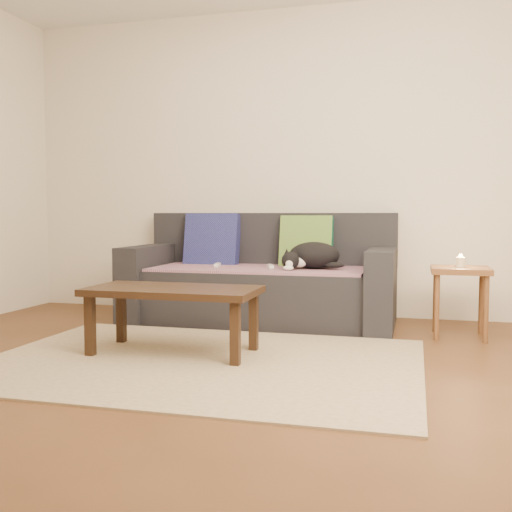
# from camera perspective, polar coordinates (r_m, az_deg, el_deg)

# --- Properties ---
(ground) EXTENTS (4.50, 4.50, 0.00)m
(ground) POSITION_cam_1_polar(r_m,az_deg,el_deg) (3.40, -6.16, -10.65)
(ground) COLOR brown
(ground) RESTS_ON ground
(back_wall) EXTENTS (4.50, 0.04, 2.60)m
(back_wall) POSITION_cam_1_polar(r_m,az_deg,el_deg) (5.22, 1.76, 8.84)
(back_wall) COLOR beige
(back_wall) RESTS_ON ground
(sofa) EXTENTS (2.10, 0.94, 0.87)m
(sofa) POSITION_cam_1_polar(r_m,az_deg,el_deg) (4.82, 0.57, -2.55)
(sofa) COLOR #232328
(sofa) RESTS_ON ground
(throw_blanket) EXTENTS (1.66, 0.74, 0.02)m
(throw_blanket) POSITION_cam_1_polar(r_m,az_deg,el_deg) (4.72, 0.29, -1.21)
(throw_blanket) COLOR #482C52
(throw_blanket) RESTS_ON sofa
(cushion_navy) EXTENTS (0.46, 0.20, 0.48)m
(cushion_navy) POSITION_cam_1_polar(r_m,az_deg,el_deg) (5.09, -4.21, 1.41)
(cushion_navy) COLOR #101D45
(cushion_navy) RESTS_ON throw_blanket
(cushion_green) EXTENTS (0.43, 0.19, 0.44)m
(cushion_green) POSITION_cam_1_polar(r_m,az_deg,el_deg) (4.89, 4.81, 1.30)
(cushion_green) COLOR #0C4E3D
(cushion_green) RESTS_ON throw_blanket
(cat) EXTENTS (0.48, 0.40, 0.21)m
(cat) POSITION_cam_1_polar(r_m,az_deg,el_deg) (4.62, 5.36, 0.01)
(cat) COLOR black
(cat) RESTS_ON throw_blanket
(wii_remote_a) EXTENTS (0.06, 0.15, 0.03)m
(wii_remote_a) POSITION_cam_1_polar(r_m,az_deg,el_deg) (4.76, -3.70, -0.88)
(wii_remote_a) COLOR white
(wii_remote_a) RESTS_ON throw_blanket
(wii_remote_b) EXTENTS (0.09, 0.15, 0.03)m
(wii_remote_b) POSITION_cam_1_polar(r_m,az_deg,el_deg) (4.62, 1.37, -1.02)
(wii_remote_b) COLOR white
(wii_remote_b) RESTS_ON throw_blanket
(side_table) EXTENTS (0.39, 0.39, 0.49)m
(side_table) POSITION_cam_1_polar(r_m,az_deg,el_deg) (4.40, 18.87, -2.14)
(side_table) COLOR brown
(side_table) RESTS_ON ground
(candle) EXTENTS (0.06, 0.06, 0.09)m
(candle) POSITION_cam_1_polar(r_m,az_deg,el_deg) (4.39, 18.91, -0.53)
(candle) COLOR beige
(candle) RESTS_ON side_table
(rug) EXTENTS (2.50, 1.80, 0.01)m
(rug) POSITION_cam_1_polar(r_m,az_deg,el_deg) (3.53, -5.27, -9.98)
(rug) COLOR tan
(rug) RESTS_ON ground
(coffee_table) EXTENTS (1.03, 0.52, 0.41)m
(coffee_table) POSITION_cam_1_polar(r_m,az_deg,el_deg) (3.69, -7.89, -3.78)
(coffee_table) COLOR black
(coffee_table) RESTS_ON rug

